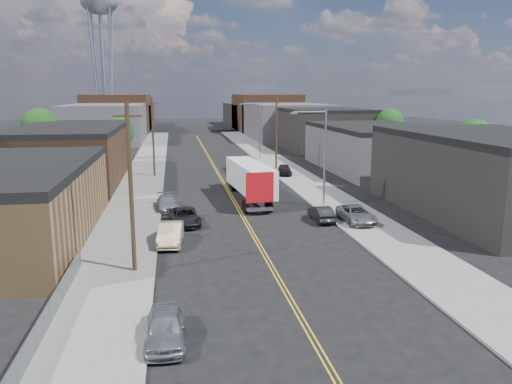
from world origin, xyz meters
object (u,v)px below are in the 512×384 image
object	(u,v)px
semi_truck	(248,177)
car_left_a	(165,327)
car_right_oncoming	(321,214)
car_ahead_truck	(239,165)
water_tower	(100,6)
car_right_lot_a	(356,214)
car_right_lot_c	(285,170)
car_left_b	(171,234)
car_left_d	(168,203)
car_left_c	(185,217)

from	to	relation	value
semi_truck	car_left_a	size ratio (longest dim) A/B	3.50
semi_truck	car_right_oncoming	world-z (taller)	semi_truck
semi_truck	car_ahead_truck	distance (m)	17.76
water_tower	car_ahead_truck	distance (m)	73.65
water_tower	car_right_lot_a	world-z (taller)	water_tower
car_right_oncoming	car_right_lot_c	distance (m)	22.84
car_right_oncoming	car_left_b	bearing A→B (deg)	19.51
car_ahead_truck	car_right_lot_a	bearing A→B (deg)	-80.10
car_right_oncoming	car_left_d	bearing A→B (deg)	-26.55
car_left_d	car_left_b	bearing A→B (deg)	-93.24
car_left_b	car_right_lot_c	size ratio (longest dim) A/B	1.14
water_tower	car_left_b	size ratio (longest dim) A/B	8.07
semi_truck	car_right_lot_a	xyz separation A→B (m)	(7.22, -11.31, -1.33)
car_right_oncoming	car_left_c	bearing A→B (deg)	-3.92
car_right_lot_c	car_ahead_truck	world-z (taller)	car_ahead_truck
car_left_c	car_left_d	world-z (taller)	car_left_c
car_left_a	car_right_oncoming	world-z (taller)	car_left_a
car_right_lot_a	car_ahead_truck	world-z (taller)	car_ahead_truck
car_right_lot_a	car_right_lot_c	xyz separation A→B (m)	(-0.56, 24.09, 0.02)
semi_truck	car_left_b	xyz separation A→B (m)	(-7.64, -14.44, -1.39)
car_right_lot_c	car_left_b	bearing A→B (deg)	-109.86
car_left_a	semi_truck	bearing A→B (deg)	75.83
car_left_c	car_left_b	bearing A→B (deg)	-108.09
car_left_a	car_right_lot_a	distance (m)	23.02
car_right_oncoming	car_right_lot_c	size ratio (longest dim) A/B	0.98
car_left_c	car_ahead_truck	distance (m)	28.09
water_tower	car_left_b	bearing A→B (deg)	-80.46
car_left_a	car_right_lot_c	xyz separation A→B (m)	(14.49, 41.50, 0.12)
car_left_a	car_right_lot_c	bearing A→B (deg)	71.82
water_tower	car_right_lot_c	bearing A→B (deg)	-65.86
car_right_lot_c	car_ahead_truck	distance (m)	7.12
car_right_lot_c	car_right_oncoming	bearing A→B (deg)	-87.10
car_right_lot_a	car_right_oncoming	bearing A→B (deg)	152.10
semi_truck	car_right_oncoming	xyz separation A→B (m)	(4.69, -9.97, -1.51)
car_left_c	car_right_lot_c	size ratio (longest dim) A/B	1.20
car_left_d	car_right_lot_c	bearing A→B (deg)	43.75
car_left_a	car_left_d	xyz separation A→B (m)	(-0.11, 24.94, -0.06)
car_right_lot_a	car_ahead_truck	xyz separation A→B (m)	(-5.76, 28.95, -0.00)
semi_truck	car_left_b	bearing A→B (deg)	-122.91
car_right_oncoming	car_ahead_truck	world-z (taller)	car_ahead_truck
car_left_d	car_right_oncoming	bearing A→B (deg)	-30.99
car_ahead_truck	car_left_a	bearing A→B (deg)	-102.68
semi_truck	car_left_d	xyz separation A→B (m)	(-7.94, -3.78, -1.50)
car_left_a	car_ahead_truck	size ratio (longest dim) A/B	0.71
semi_truck	car_right_lot_a	size ratio (longest dim) A/B	3.06
car_left_c	car_right_lot_c	bearing A→B (deg)	53.08
car_left_a	car_right_lot_a	size ratio (longest dim) A/B	0.87
car_right_lot_a	car_right_lot_c	world-z (taller)	car_right_lot_c
car_left_b	car_left_c	xyz separation A→B (m)	(1.10, 5.16, -0.09)
car_left_b	car_right_oncoming	bearing A→B (deg)	24.36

